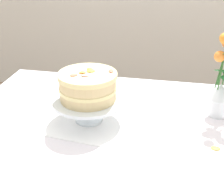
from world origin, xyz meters
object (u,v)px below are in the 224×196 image
at_px(cake_stand, 88,103).
at_px(layer_cake, 88,86).
at_px(flower_vase, 223,79).
at_px(dining_table, 126,150).

relative_size(cake_stand, layer_cake, 1.27).
xyz_separation_m(cake_stand, flower_vase, (0.51, 0.15, 0.08)).
xyz_separation_m(dining_table, cake_stand, (-0.16, 0.04, 0.17)).
bearing_deg(cake_stand, flower_vase, 16.56).
relative_size(cake_stand, flower_vase, 0.82).
bearing_deg(layer_cake, flower_vase, 16.56).
height_order(dining_table, cake_stand, cake_stand).
relative_size(layer_cake, flower_vase, 0.64).
xyz_separation_m(cake_stand, layer_cake, (0.00, 0.00, 0.07)).
distance_m(dining_table, flower_vase, 0.48).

